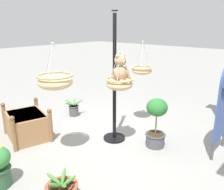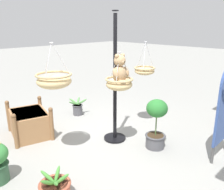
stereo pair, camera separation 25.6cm
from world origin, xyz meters
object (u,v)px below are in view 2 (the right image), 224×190
(hanging_basket_left_high, at_px, (144,70))
(potted_plant_fern_front, at_px, (78,108))
(display_pole_central, at_px, (115,103))
(hanging_basket_with_teddy, at_px, (119,83))
(potted_plant_bushy_green, at_px, (156,122))
(wooden_planter_box, at_px, (30,123))
(hanging_basket_right_low, at_px, (54,80))
(potted_plant_trailing_ivy, at_px, (55,190))
(teddy_bear, at_px, (120,71))

(hanging_basket_left_high, xyz_separation_m, potted_plant_fern_front, (0.66, -1.58, -1.10))
(display_pole_central, xyz_separation_m, hanging_basket_with_teddy, (0.15, 0.25, 0.46))
(display_pole_central, distance_m, potted_plant_bushy_green, 0.87)
(wooden_planter_box, distance_m, potted_plant_fern_front, 1.44)
(hanging_basket_right_low, relative_size, potted_plant_fern_front, 1.45)
(hanging_basket_left_high, height_order, potted_plant_fern_front, hanging_basket_left_high)
(potted_plant_trailing_ivy, bearing_deg, potted_plant_bushy_green, 177.13)
(hanging_basket_with_teddy, distance_m, potted_plant_bushy_green, 1.00)
(potted_plant_bushy_green, bearing_deg, wooden_planter_box, -56.31)
(potted_plant_bushy_green, xyz_separation_m, potted_plant_trailing_ivy, (2.10, -0.11, -0.35))
(teddy_bear, relative_size, potted_plant_trailing_ivy, 1.19)
(hanging_basket_right_low, relative_size, wooden_planter_box, 0.66)
(hanging_basket_with_teddy, xyz_separation_m, potted_plant_bushy_green, (-0.45, 0.52, -0.73))
(hanging_basket_right_low, relative_size, potted_plant_trailing_ivy, 1.66)
(display_pole_central, distance_m, potted_plant_trailing_ivy, 2.02)
(display_pole_central, bearing_deg, hanging_basket_left_high, -178.20)
(hanging_basket_with_teddy, distance_m, potted_plant_trailing_ivy, 2.02)
(potted_plant_bushy_green, bearing_deg, teddy_bear, -48.04)
(hanging_basket_right_low, bearing_deg, teddy_bear, 152.92)
(wooden_planter_box, xyz_separation_m, potted_plant_trailing_ivy, (0.67, 2.04, -0.12))
(teddy_bear, distance_m, hanging_basket_left_high, 1.15)
(wooden_planter_box, xyz_separation_m, potted_plant_bushy_green, (-1.43, 2.15, 0.23))
(teddy_bear, height_order, hanging_basket_right_low, hanging_basket_right_low)
(teddy_bear, bearing_deg, wooden_planter_box, -59.20)
(teddy_bear, xyz_separation_m, potted_plant_trailing_ivy, (1.65, 0.39, -1.31))
(potted_plant_fern_front, xyz_separation_m, potted_plant_trailing_ivy, (2.08, 2.28, -0.03))
(hanging_basket_with_teddy, bearing_deg, hanging_basket_left_high, -165.63)
(hanging_basket_with_teddy, height_order, wooden_planter_box, hanging_basket_with_teddy)
(hanging_basket_right_low, height_order, potted_plant_trailing_ivy, hanging_basket_right_low)
(potted_plant_trailing_ivy, bearing_deg, potted_plant_fern_front, -132.42)
(hanging_basket_left_high, xyz_separation_m, potted_plant_trailing_ivy, (2.74, 0.70, -1.12))
(teddy_bear, xyz_separation_m, potted_plant_fern_front, (-0.43, -1.89, -1.28))
(wooden_planter_box, height_order, potted_plant_bushy_green, potted_plant_bushy_green)
(potted_plant_fern_front, relative_size, potted_plant_bushy_green, 0.53)
(potted_plant_bushy_green, bearing_deg, potted_plant_trailing_ivy, -2.87)
(display_pole_central, bearing_deg, wooden_planter_box, -50.50)
(hanging_basket_left_high, distance_m, wooden_planter_box, 2.67)
(teddy_bear, distance_m, wooden_planter_box, 2.25)
(hanging_basket_left_high, bearing_deg, display_pole_central, 1.80)
(hanging_basket_left_high, relative_size, potted_plant_fern_front, 1.41)
(wooden_planter_box, distance_m, potted_plant_trailing_ivy, 2.15)
(display_pole_central, bearing_deg, teddy_bear, 61.34)
(potted_plant_fern_front, bearing_deg, teddy_bear, 77.17)
(wooden_planter_box, bearing_deg, potted_plant_bushy_green, 123.69)
(potted_plant_fern_front, bearing_deg, hanging_basket_right_low, 43.56)
(hanging_basket_left_high, height_order, potted_plant_trailing_ivy, hanging_basket_left_high)
(hanging_basket_left_high, distance_m, potted_plant_bushy_green, 1.29)
(hanging_basket_with_teddy, relative_size, hanging_basket_left_high, 0.95)
(display_pole_central, height_order, hanging_basket_with_teddy, display_pole_central)
(hanging_basket_left_high, relative_size, hanging_basket_right_low, 0.97)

